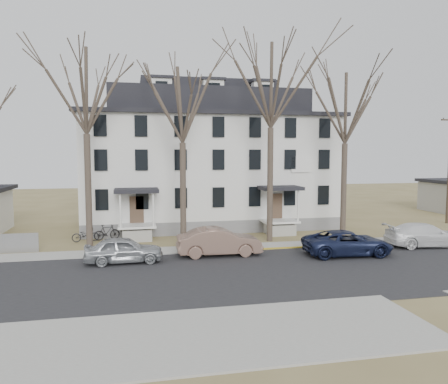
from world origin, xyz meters
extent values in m
plane|color=olive|center=(0.00, 0.00, 0.00)|extent=(120.00, 120.00, 0.00)
cube|color=#27272A|center=(0.00, 2.00, 0.00)|extent=(120.00, 10.00, 0.04)
cube|color=#A09F97|center=(0.00, 8.00, 0.00)|extent=(120.00, 2.00, 0.08)
cube|color=#A09F97|center=(-8.00, -5.00, 0.00)|extent=(20.00, 5.00, 0.08)
cube|color=gold|center=(5.00, 7.10, 0.00)|extent=(14.00, 0.25, 0.06)
cube|color=slate|center=(-2.00, 18.00, 0.50)|extent=(20.00, 10.00, 1.00)
cube|color=silver|center=(-2.00, 18.00, 5.00)|extent=(20.00, 10.00, 8.00)
cube|color=black|center=(-2.00, 18.00, 9.10)|extent=(20.80, 10.80, 0.30)
cube|color=black|center=(-2.00, 18.00, 10.25)|extent=(16.00, 7.00, 2.00)
cube|color=black|center=(-2.00, 18.00, 11.65)|extent=(11.00, 4.50, 0.80)
cube|color=white|center=(-8.00, 12.04, 1.00)|extent=(2.60, 2.00, 0.16)
cube|color=white|center=(2.50, 12.04, 1.00)|extent=(2.60, 2.00, 0.16)
cube|color=white|center=(4.50, 12.92, 5.20)|extent=(1.60, 0.08, 1.20)
cylinder|color=#473B31|center=(-11.00, 9.80, 3.64)|extent=(0.40, 0.40, 7.28)
cylinder|color=#473B31|center=(-5.00, 9.80, 3.38)|extent=(0.40, 0.40, 6.76)
cylinder|color=#473B31|center=(1.00, 9.80, 3.90)|extent=(0.40, 0.40, 7.80)
cylinder|color=#473B31|center=(6.50, 9.80, 3.38)|extent=(0.40, 0.40, 6.76)
imported|color=#A7ABAF|center=(-8.79, 5.55, 0.73)|extent=(4.32, 1.85, 1.45)
imported|color=#785B4E|center=(-3.29, 6.19, 0.82)|extent=(5.04, 1.87, 1.65)
imported|color=#192040|center=(4.21, 4.68, 0.73)|extent=(5.42, 2.77, 1.46)
imported|color=white|center=(10.33, 5.87, 0.75)|extent=(5.38, 2.63, 1.51)
imported|color=black|center=(-11.47, 11.95, 0.47)|extent=(1.87, 0.88, 0.95)
imported|color=black|center=(-10.07, 12.28, 0.55)|extent=(1.88, 1.05, 1.09)
camera|label=1|loc=(-8.22, -18.81, 6.11)|focal=35.00mm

